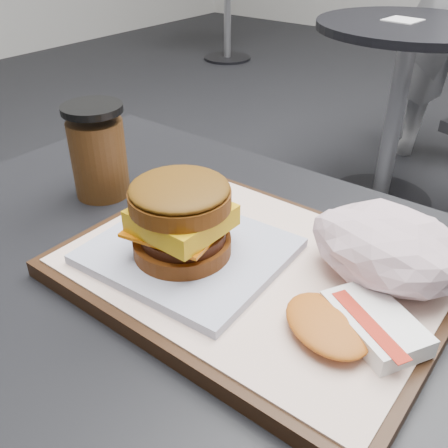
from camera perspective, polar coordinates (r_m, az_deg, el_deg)
customer_table at (r=0.67m, az=-4.19°, el=-18.08°), size 0.80×0.60×0.77m
serving_tray at (r=0.52m, az=3.29°, el=-5.50°), size 0.38×0.28×0.02m
breakfast_sandwich at (r=0.50m, az=-4.64°, el=-0.28°), size 0.20×0.18×0.09m
hash_brown at (r=0.45m, az=14.55°, el=-10.94°), size 0.13×0.12×0.02m
crumpled_wrapper at (r=0.50m, az=18.41°, el=-2.59°), size 0.15×0.12×0.07m
coffee_cup at (r=0.68m, az=-14.15°, el=7.74°), size 0.08×0.08×0.12m
neighbor_table at (r=2.13m, az=19.69°, el=15.60°), size 0.70×0.70×0.75m
napkin at (r=2.10m, az=19.77°, el=21.09°), size 0.13×0.13×0.00m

